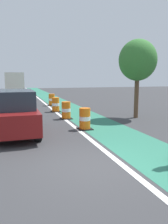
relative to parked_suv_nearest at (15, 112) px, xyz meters
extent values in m
plane|color=#38383A|center=(2.07, -4.54, -1.04)|extent=(100.00, 100.00, 0.00)
cube|color=#2D755B|center=(4.47, 7.46, -1.03)|extent=(2.50, 80.00, 0.01)
cube|color=silver|center=(2.97, 7.46, -1.03)|extent=(0.20, 80.00, 0.01)
cube|color=maroon|center=(0.00, 0.00, -0.25)|extent=(1.88, 4.61, 0.90)
cube|color=#232D38|center=(0.00, 0.00, 0.60)|extent=(1.64, 2.87, 0.80)
cylinder|color=black|center=(0.81, 1.43, -0.70)|extent=(0.29, 0.68, 0.68)
cylinder|color=black|center=(0.83, -1.42, -0.70)|extent=(0.29, 0.68, 0.68)
cylinder|color=orange|center=(3.35, 0.04, -0.79)|extent=(0.56, 0.56, 0.42)
cylinder|color=white|center=(3.35, 0.04, -0.47)|extent=(0.57, 0.57, 0.21)
cylinder|color=orange|center=(3.35, 0.04, -0.16)|extent=(0.56, 0.56, 0.42)
cube|color=black|center=(3.35, 0.04, -1.02)|extent=(0.73, 0.73, 0.04)
cylinder|color=orange|center=(3.11, 3.19, -0.79)|extent=(0.56, 0.56, 0.42)
cylinder|color=white|center=(3.11, 3.19, -0.47)|extent=(0.57, 0.57, 0.21)
cylinder|color=orange|center=(3.11, 3.19, -0.16)|extent=(0.56, 0.56, 0.42)
cube|color=black|center=(3.11, 3.19, -1.02)|extent=(0.73, 0.73, 0.04)
cylinder|color=orange|center=(3.02, 6.34, -0.79)|extent=(0.56, 0.56, 0.42)
cylinder|color=white|center=(3.02, 6.34, -0.47)|extent=(0.57, 0.57, 0.21)
cylinder|color=orange|center=(3.02, 6.34, -0.16)|extent=(0.56, 0.56, 0.42)
cube|color=black|center=(3.02, 6.34, -1.02)|extent=(0.73, 0.73, 0.04)
cylinder|color=orange|center=(3.36, 10.24, -0.79)|extent=(0.56, 0.56, 0.42)
cylinder|color=white|center=(3.36, 10.24, -0.47)|extent=(0.57, 0.57, 0.21)
cylinder|color=orange|center=(3.36, 10.24, -0.16)|extent=(0.56, 0.56, 0.42)
cube|color=black|center=(3.36, 10.24, -1.02)|extent=(0.73, 0.73, 0.04)
cube|color=silver|center=(0.11, 21.33, 0.94)|extent=(2.47, 5.67, 2.50)
cube|color=#19478C|center=(-0.01, 25.18, 0.49)|extent=(2.26, 1.97, 2.10)
cylinder|color=black|center=(-1.03, 24.95, -0.56)|extent=(0.33, 0.97, 0.96)
cylinder|color=black|center=(1.03, 25.01, -0.56)|extent=(0.33, 0.97, 0.96)
cylinder|color=black|center=(-0.88, 19.90, -0.56)|extent=(0.33, 0.97, 0.96)
cylinder|color=black|center=(1.18, 19.96, -0.56)|extent=(0.33, 0.97, 0.96)
cylinder|color=brown|center=(7.56, 2.21, 0.26)|extent=(0.28, 0.28, 2.60)
ellipsoid|color=#387A33|center=(7.56, 2.21, 2.66)|extent=(2.40, 2.40, 2.60)
camera|label=1|loc=(-0.07, -10.63, 1.58)|focal=36.05mm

